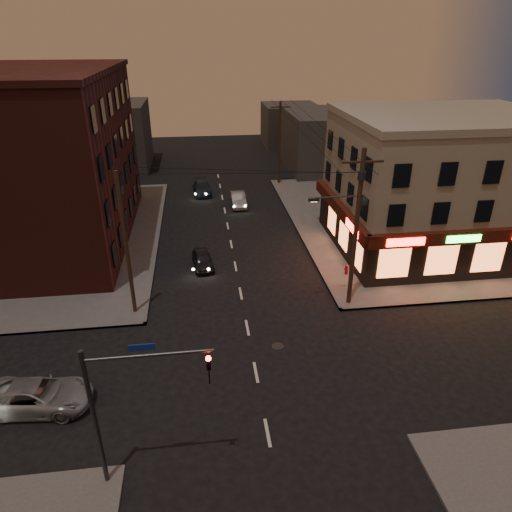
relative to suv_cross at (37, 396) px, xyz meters
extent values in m
plane|color=black|center=(10.41, 1.11, -0.69)|extent=(120.00, 120.00, 0.00)
cube|color=#514F4C|center=(28.41, 20.11, -0.62)|extent=(24.00, 28.00, 0.15)
cube|color=#514F4C|center=(-7.59, 20.11, -0.62)|extent=(24.00, 28.00, 0.15)
cube|color=gray|center=(26.41, 14.61, 4.46)|extent=(15.00, 12.00, 10.00)
cube|color=gray|center=(26.41, 14.61, 9.71)|extent=(15.20, 12.20, 0.50)
cube|color=black|center=(26.41, 8.66, 1.16)|extent=(15.12, 0.25, 3.40)
cube|color=black|center=(18.96, 14.61, 1.16)|extent=(0.25, 12.12, 3.40)
cube|color=#41130A|center=(26.41, 8.36, 2.96)|extent=(15.60, 0.50, 0.90)
cube|color=#41130A|center=(18.66, 14.61, 2.96)|extent=(0.50, 12.60, 0.90)
cube|color=#FF140C|center=(21.11, 8.09, 2.96)|extent=(2.60, 0.06, 0.55)
cube|color=#26FF3F|center=(25.11, 8.09, 2.96)|extent=(2.40, 0.06, 0.50)
cube|color=#FF140C|center=(18.39, 10.81, 2.96)|extent=(0.06, 2.60, 0.55)
cube|color=orange|center=(25.81, 8.51, 1.26)|extent=(12.40, 0.08, 2.20)
cube|color=orange|center=(18.81, 13.61, 1.26)|extent=(0.08, 8.40, 2.20)
cube|color=#451A16|center=(-4.09, 20.11, 5.96)|extent=(12.00, 20.00, 13.00)
cube|color=#3F3D3A|center=(24.41, 39.11, 2.81)|extent=(10.00, 12.00, 7.00)
cube|color=#3F3D3A|center=(-2.59, 43.11, 3.31)|extent=(9.00, 10.00, 8.00)
cube|color=#3F3D3A|center=(22.41, 53.11, 2.31)|extent=(8.00, 8.00, 6.00)
cylinder|color=#382619|center=(17.21, 6.91, 4.46)|extent=(0.28, 0.28, 10.00)
cube|color=#382619|center=(17.21, 6.91, 8.66)|extent=(2.40, 0.12, 0.12)
cylinder|color=#333538|center=(17.21, 6.91, 7.86)|extent=(0.44, 0.44, 0.50)
cylinder|color=#333538|center=(15.91, 6.91, 6.66)|extent=(2.60, 0.10, 0.10)
cube|color=#333538|center=(14.51, 6.91, 6.56)|extent=(0.60, 0.25, 0.18)
cube|color=#FFD88C|center=(14.51, 6.91, 6.46)|extent=(0.35, 0.15, 0.04)
cylinder|color=#382619|center=(17.21, 33.11, 3.96)|extent=(0.26, 0.26, 9.00)
cylinder|color=#382619|center=(3.61, 7.61, 3.96)|extent=(0.24, 0.24, 9.00)
cylinder|color=#333538|center=(3.81, -4.49, 2.51)|extent=(0.18, 0.18, 6.40)
cylinder|color=#333538|center=(6.01, -4.49, 5.31)|extent=(4.40, 0.12, 0.12)
imported|color=black|center=(8.01, -4.49, 4.81)|extent=(0.16, 0.20, 1.00)
sphere|color=#FF0C05|center=(8.01, -4.61, 5.06)|extent=(0.20, 0.20, 0.20)
cube|color=navy|center=(5.81, -4.49, 5.66)|extent=(0.90, 0.05, 0.25)
imported|color=gray|center=(0.00, 0.00, 0.00)|extent=(5.18, 2.76, 1.39)
imported|color=black|center=(7.98, 13.38, -0.11)|extent=(1.74, 3.58, 1.18)
imported|color=slate|center=(11.87, 26.35, -0.03)|extent=(1.46, 4.02, 1.32)
imported|color=#182331|center=(8.33, 30.68, -0.06)|extent=(2.15, 4.49, 1.26)
cylinder|color=maroon|center=(18.21, 10.59, -0.24)|extent=(0.23, 0.23, 0.61)
sphere|color=maroon|center=(18.21, 10.59, 0.09)|extent=(0.24, 0.24, 0.24)
cylinder|color=maroon|center=(18.21, 10.59, -0.12)|extent=(0.33, 0.13, 0.12)
cylinder|color=maroon|center=(18.21, 10.59, -0.12)|extent=(0.13, 0.33, 0.12)
camera|label=1|loc=(8.04, -17.27, 15.22)|focal=32.00mm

